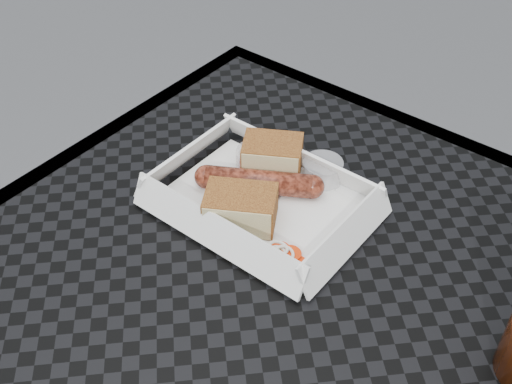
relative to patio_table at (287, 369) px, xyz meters
The scene contains 9 objects.
patio_table is the anchor object (origin of this frame).
food_tray 0.19m from the patio_table, 137.09° to the left, with size 0.22×0.15×0.00m, color white.
bratwurst 0.22m from the patio_table, 136.86° to the left, with size 0.14×0.09×0.03m.
bread_near 0.26m from the patio_table, 131.44° to the left, with size 0.07×0.05×0.05m, color brown.
bread_far 0.18m from the patio_table, 147.47° to the left, with size 0.08×0.05×0.04m, color brown.
veg_garnish 0.12m from the patio_table, 129.06° to the left, with size 0.03×0.03×0.00m.
napkin 0.19m from the patio_table, 119.74° to the left, with size 0.12×0.12×0.00m, color white.
condiment_cup_sauce 0.26m from the patio_table, 136.03° to the left, with size 0.05×0.05×0.03m, color maroon.
condiment_cup_empty 0.24m from the patio_table, 115.86° to the left, with size 0.05×0.05×0.03m, color silver.
Camera 1 is at (0.21, -0.32, 1.27)m, focal length 45.00 mm.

